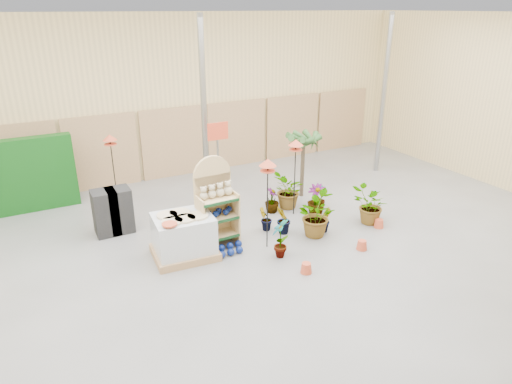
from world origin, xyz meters
TOP-DOWN VIEW (x-y plane):
  - room at (0.00, 0.91)m, footprint 15.20×12.10m
  - display_shelf at (-0.63, 1.55)m, footprint 0.81×0.52m
  - teddy_bears at (-0.60, 1.46)m, footprint 0.70×0.19m
  - gazing_balls_shelf at (-0.63, 1.44)m, footprint 0.70×0.24m
  - gazing_balls_floor at (-0.53, 1.05)m, footprint 0.63×0.39m
  - pallet_stack at (-1.38, 1.36)m, footprint 1.30×1.11m
  - charcoal_planters at (-2.39, 3.06)m, footprint 0.80×0.50m
  - trellis_stock at (-3.80, 5.20)m, footprint 2.00×0.30m
  - offer_sign at (0.10, 2.98)m, footprint 0.50×0.08m
  - bird_table_front at (0.24, 0.92)m, footprint 0.34×0.34m
  - bird_table_right at (1.59, 2.01)m, footprint 0.34×0.34m
  - bird_table_back at (-2.00, 4.59)m, footprint 0.34×0.34m
  - palm at (2.39, 2.88)m, footprint 0.70×0.70m
  - potted_plant_0 at (0.28, 0.45)m, footprint 0.50×0.52m
  - potted_plant_1 at (0.84, 1.24)m, footprint 0.45×0.47m
  - potted_plant_2 at (1.39, 0.90)m, footprint 0.99×1.06m
  - potted_plant_3 at (2.04, 1.74)m, footprint 0.60×0.60m
  - potted_plant_4 at (2.40, 2.03)m, footprint 0.40×0.38m
  - potted_plant_5 at (0.57, 1.57)m, footprint 0.36×0.31m
  - potted_plant_6 at (1.66, 2.36)m, footprint 1.07×1.09m
  - potted_plant_9 at (1.71, 0.94)m, footprint 0.39×0.38m
  - potted_plant_10 at (2.83, 0.76)m, footprint 0.79×0.69m
  - potted_plant_11 at (1.19, 2.35)m, footprint 0.48×0.48m

SIDE VIEW (x-z plane):
  - gazing_balls_floor at x=-0.53m, z-range 0.00..0.15m
  - potted_plant_9 at x=1.71m, z-range 0.00..0.55m
  - potted_plant_5 at x=0.57m, z-range 0.00..0.56m
  - potted_plant_11 at x=1.19m, z-range 0.00..0.61m
  - potted_plant_4 at x=2.40m, z-range 0.00..0.62m
  - potted_plant_1 at x=0.84m, z-range 0.00..0.66m
  - potted_plant_3 at x=2.04m, z-range 0.00..0.75m
  - potted_plant_0 at x=0.28m, z-range 0.00..0.83m
  - pallet_stack at x=-1.38m, z-range -0.02..0.89m
  - potted_plant_10 at x=2.83m, z-range 0.00..0.88m
  - potted_plant_6 at x=1.66m, z-range 0.00..0.92m
  - potted_plant_2 at x=1.39m, z-range 0.00..0.96m
  - charcoal_planters at x=-2.39m, z-range 0.00..1.00m
  - gazing_balls_shelf at x=-0.63m, z-range 0.68..0.82m
  - display_shelf at x=-0.63m, z-range -0.08..1.82m
  - trellis_stock at x=-3.80m, z-range 0.00..1.80m
  - teddy_bears at x=-0.60m, z-range 1.05..1.35m
  - palm at x=2.39m, z-range 0.64..2.43m
  - offer_sign at x=0.10m, z-range 0.47..2.67m
  - bird_table_back at x=-2.00m, z-range 0.77..2.58m
  - bird_table_right at x=1.59m, z-range 0.79..2.63m
  - bird_table_front at x=0.24m, z-range 0.82..2.72m
  - room at x=0.00m, z-range -0.14..4.56m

